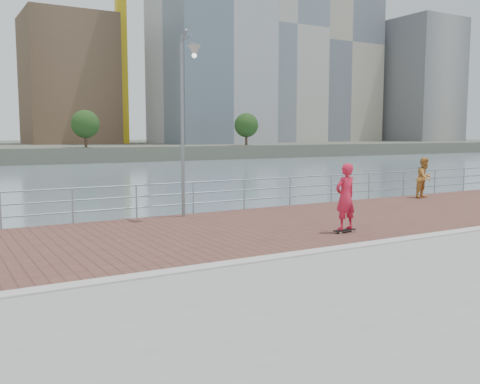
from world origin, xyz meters
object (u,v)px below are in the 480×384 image
street_lamp (187,92)px  bystander (425,178)px  guardrail (166,196)px  skateboarder (345,197)px

street_lamp → bystander: size_ratio=3.32×
guardrail → bystander: bystander is taller
street_lamp → skateboarder: street_lamp is taller
skateboarder → bystander: skateboarder is taller
street_lamp → bystander: 11.56m
street_lamp → bystander: bearing=-0.2°
skateboarder → bystander: bearing=-156.2°
guardrail → street_lamp: street_lamp is taller
guardrail → bystander: size_ratio=22.41×
bystander → guardrail: bearing=163.7°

